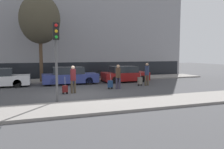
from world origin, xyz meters
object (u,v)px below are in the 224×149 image
Objects in this scene: pedestrian_right at (147,73)px; parked_car_2 at (125,74)px; pedestrian_left at (73,78)px; bare_tree_near_crossing at (40,19)px; traffic_light at (56,47)px; parked_bicycle at (94,74)px; parked_car_1 at (70,76)px; pedestrian_center at (118,75)px; trolley_right at (140,81)px; trolley_left at (65,89)px; trolley_center at (110,84)px.

parked_car_2 is at bearing 115.49° from pedestrian_right.
pedestrian_right is at bearing -0.87° from pedestrian_left.
traffic_light is at bearing -86.44° from bare_tree_near_crossing.
parked_car_2 reaches higher than parked_bicycle.
parked_car_2 is (4.79, -0.09, -0.01)m from parked_car_1.
parked_car_2 is 4.07m from pedestrian_center.
parked_car_2 is 3.36× the size of trolley_right.
trolley_left is 0.15× the size of bare_tree_near_crossing.
pedestrian_right is at bearing 11.86° from trolley_center.
pedestrian_left reaches higher than parked_car_1.
pedestrian_left is 0.24× the size of bare_tree_near_crossing.
pedestrian_left reaches higher than trolley_right.
parked_car_2 is 7.20m from trolley_left.
traffic_light is at bearing -103.03° from parked_car_1.
trolley_right is 0.67× the size of parked_bicycle.
pedestrian_right reaches higher than trolley_center.
trolley_center is 5.99m from parked_bicycle.
pedestrian_right is 0.83m from trolley_right.
trolley_center is at bearing -48.23° from bare_tree_near_crossing.
parked_car_2 is 9.66m from traffic_light.
trolley_right is (5.40, 1.60, -0.59)m from pedestrian_left.
trolley_left is (-5.73, -4.35, -0.33)m from parked_car_2.
trolley_left is (-0.53, -0.14, -0.66)m from pedestrian_left.
trolley_center is at bearing -158.10° from pedestrian_right.
bare_tree_near_crossing is at bearing 131.77° from trolley_center.
traffic_light reaches higher than parked_car_2.
trolley_left is 6.71m from pedestrian_right.
parked_bicycle is at bearing 109.98° from pedestrian_center.
pedestrian_right is 0.99× the size of parked_bicycle.
pedestrian_left is 0.44× the size of traffic_light.
pedestrian_center is at bearing -46.06° from bare_tree_near_crossing.
trolley_center is (2.31, -3.46, -0.30)m from parked_car_1.
parked_car_1 is at bearing 163.37° from pedestrian_right.
bare_tree_near_crossing is (-0.53, 8.53, 2.53)m from traffic_light.
parked_bicycle is at bearing 62.48° from trolley_left.
trolley_left is 0.60× the size of parked_bicycle.
pedestrian_left is at bearing -114.42° from parked_bicycle.
pedestrian_right is 9.81m from bare_tree_near_crossing.
parked_car_2 reaches higher than trolley_left.
trolley_right is (0.20, -2.60, -0.26)m from parked_car_2.
parked_car_2 is 2.34× the size of pedestrian_center.
traffic_light is at bearing -132.85° from parked_car_2.
pedestrian_right is 1.47× the size of trolley_right.
pedestrian_center is at bearing -152.47° from pedestrian_right.
parked_bicycle is (4.31, 9.51, -2.28)m from traffic_light.
pedestrian_left is at bearing -73.31° from bare_tree_near_crossing.
parked_car_1 is at bearing 69.50° from pedestrian_left.
bare_tree_near_crossing is (-2.15, 1.53, 4.65)m from parked_car_1.
pedestrian_center is 0.96× the size of parked_bicycle.
bare_tree_near_crossing is (-1.75, 5.82, 4.32)m from pedestrian_left.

